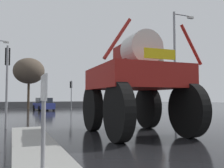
# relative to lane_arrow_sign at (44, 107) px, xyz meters

# --- Properties ---
(ground_plane) EXTENTS (120.00, 120.00, 0.00)m
(ground_plane) POSITION_rel_lane_arrow_sign_xyz_m (4.05, 14.73, -1.35)
(ground_plane) COLOR black
(median_island) EXTENTS (1.27, 8.40, 0.15)m
(median_island) POSITION_rel_lane_arrow_sign_xyz_m (0.17, 3.56, -1.27)
(median_island) COLOR gray
(median_island) RESTS_ON ground
(lane_arrow_sign) EXTENTS (0.07, 0.60, 1.74)m
(lane_arrow_sign) POSITION_rel_lane_arrow_sign_xyz_m (0.00, 0.00, 0.00)
(lane_arrow_sign) COLOR #99999E
(lane_arrow_sign) RESTS_ON median_island
(oversize_sprayer) EXTENTS (4.06, 5.38, 4.29)m
(oversize_sprayer) POSITION_rel_lane_arrow_sign_xyz_m (4.34, 4.84, 0.78)
(oversize_sprayer) COLOR black
(oversize_sprayer) RESTS_ON ground
(sedan_ahead) EXTENTS (2.33, 4.30, 1.52)m
(sedan_ahead) POSITION_rel_lane_arrow_sign_xyz_m (3.12, 26.42, -0.63)
(sedan_ahead) COLOR navy
(sedan_ahead) RESTS_ON ground
(traffic_signal_near_left) EXTENTS (0.24, 0.54, 4.10)m
(traffic_signal_near_left) POSITION_rel_lane_arrow_sign_xyz_m (-0.74, 8.90, 1.64)
(traffic_signal_near_left) COLOR gray
(traffic_signal_near_left) RESTS_ON ground
(traffic_signal_near_right) EXTENTS (0.24, 0.54, 3.85)m
(traffic_signal_near_right) POSITION_rel_lane_arrow_sign_xyz_m (7.24, 8.91, 1.47)
(traffic_signal_near_right) COLOR gray
(traffic_signal_near_right) RESTS_ON ground
(traffic_signal_far_left) EXTENTS (0.24, 0.55, 3.69)m
(traffic_signal_far_left) POSITION_rel_lane_arrow_sign_xyz_m (6.40, 25.96, 1.35)
(traffic_signal_far_left) COLOR gray
(traffic_signal_far_left) RESTS_ON ground
(streetlight_near_right) EXTENTS (1.97, 0.24, 8.32)m
(streetlight_near_right) POSITION_rel_lane_arrow_sign_xyz_m (11.37, 11.22, 3.27)
(streetlight_near_right) COLOR gray
(streetlight_near_right) RESTS_ON ground
(bare_tree_right) EXTENTS (4.01, 4.01, 6.67)m
(bare_tree_right) POSITION_rel_lane_arrow_sign_xyz_m (12.87, 18.39, 3.59)
(bare_tree_right) COLOR #473828
(bare_tree_right) RESTS_ON ground
(bare_tree_far_center) EXTENTS (4.20, 4.20, 7.03)m
(bare_tree_far_center) POSITION_rel_lane_arrow_sign_xyz_m (1.59, 30.90, 3.88)
(bare_tree_far_center) COLOR #473828
(bare_tree_far_center) RESTS_ON ground
(roadside_barrier) EXTENTS (25.37, 0.24, 0.90)m
(roadside_barrier) POSITION_rel_lane_arrow_sign_xyz_m (4.05, 36.39, -0.90)
(roadside_barrier) COLOR #59595B
(roadside_barrier) RESTS_ON ground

